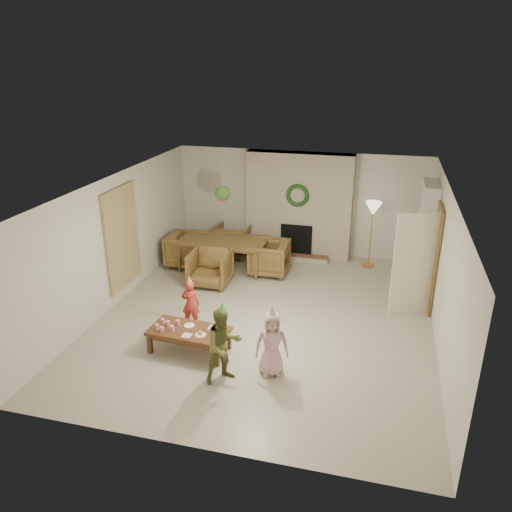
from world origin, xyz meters
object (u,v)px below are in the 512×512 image
(child_plaid, at_px, (224,345))
(child_pink, at_px, (272,344))
(dining_chair_far, at_px, (233,241))
(coffee_table_top, at_px, (189,331))
(child_red, at_px, (191,304))
(dining_chair_left, at_px, (187,250))
(dining_chair_near, at_px, (210,268))
(dining_table, at_px, (222,255))
(dining_chair_right, at_px, (269,258))

(child_plaid, relative_size, child_pink, 1.14)
(child_pink, bearing_deg, dining_chair_far, 94.85)
(coffee_table_top, bearing_deg, child_red, 113.39)
(coffee_table_top, bearing_deg, dining_chair_left, 116.29)
(dining_chair_near, bearing_deg, child_plaid, -67.68)
(dining_table, xyz_separation_m, dining_chair_left, (-0.87, -0.01, 0.04))
(dining_table, bearing_deg, coffee_table_top, -81.56)
(dining_table, distance_m, child_plaid, 4.24)
(child_red, xyz_separation_m, child_pink, (1.73, -1.06, 0.08))
(dining_table, height_order, dining_chair_far, dining_chair_far)
(child_red, distance_m, child_plaid, 1.77)
(dining_chair_left, distance_m, dining_chair_right, 1.95)
(dining_chair_near, distance_m, dining_chair_right, 1.39)
(dining_chair_far, bearing_deg, child_pink, 113.16)
(dining_chair_far, bearing_deg, child_plaid, 104.85)
(dining_chair_near, xyz_separation_m, child_plaid, (1.33, -3.15, 0.21))
(dining_table, xyz_separation_m, dining_chair_near, (0.01, -0.87, 0.04))
(dining_table, relative_size, child_plaid, 1.66)
(child_plaid, distance_m, child_pink, 0.74)
(child_pink, bearing_deg, child_red, 129.64)
(dining_chair_left, height_order, coffee_table_top, dining_chair_left)
(dining_table, height_order, dining_chair_left, dining_chair_left)
(child_red, distance_m, child_pink, 2.03)
(dining_chair_right, bearing_deg, coffee_table_top, -9.61)
(dining_chair_far, bearing_deg, coffee_table_top, 96.75)
(dining_table, xyz_separation_m, coffee_table_top, (0.54, -3.41, 0.02))
(dining_chair_near, height_order, dining_chair_right, same)
(dining_chair_near, xyz_separation_m, child_pink, (1.98, -2.81, 0.14))
(dining_table, xyz_separation_m, dining_chair_right, (1.08, 0.01, 0.04))
(dining_chair_near, relative_size, child_pink, 0.80)
(dining_table, relative_size, dining_chair_right, 2.34)
(coffee_table_top, xyz_separation_m, child_plaid, (0.80, -0.61, 0.22))
(dining_chair_left, bearing_deg, child_plaid, -151.75)
(dining_chair_far, bearing_deg, child_red, 93.85)
(dining_table, height_order, dining_chair_right, dining_chair_right)
(dining_chair_far, bearing_deg, dining_chair_near, 90.00)
(child_red, xyz_separation_m, child_plaid, (1.08, -1.40, 0.15))
(coffee_table_top, distance_m, child_pink, 1.48)
(child_plaid, bearing_deg, coffee_table_top, 100.22)
(dining_table, relative_size, coffee_table_top, 1.52)
(dining_chair_near, distance_m, dining_chair_left, 1.23)
(dining_table, xyz_separation_m, child_red, (0.26, -2.62, 0.09))
(dining_chair_far, bearing_deg, dining_chair_left, 45.00)
(child_red, height_order, child_plaid, child_plaid)
(dining_table, relative_size, dining_chair_left, 2.34)
(dining_chair_far, relative_size, coffee_table_top, 0.65)
(child_pink, bearing_deg, child_plaid, -171.59)
(dining_chair_right, bearing_deg, dining_chair_far, -128.66)
(dining_chair_near, relative_size, dining_chair_right, 1.00)
(dining_chair_left, bearing_deg, coffee_table_top, -158.07)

